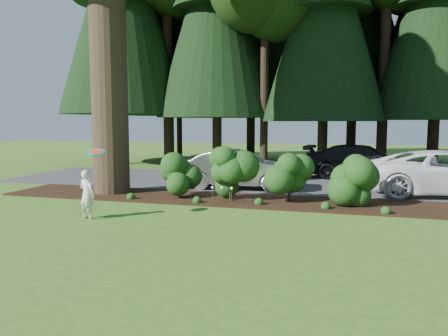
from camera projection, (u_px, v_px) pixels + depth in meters
name	position (u px, v px, depth m)	size (l,w,h in m)	color
ground	(207.00, 223.00, 10.78)	(80.00, 80.00, 0.00)	#34631C
mulch_bed	(239.00, 200.00, 13.88)	(16.00, 2.50, 0.05)	black
driveway	(263.00, 182.00, 17.95)	(22.00, 6.00, 0.03)	#38383A
shrub_row	(262.00, 177.00, 13.48)	(6.53, 1.60, 1.61)	#1A4114
lily_cluster	(222.00, 189.00, 13.10)	(0.69, 0.09, 0.57)	#1A4114
tree_wall	(298.00, 1.00, 25.37)	(25.66, 12.15, 17.09)	black
car_silver_wagon	(239.00, 169.00, 16.18)	(1.51, 4.34, 1.43)	silver
car_white_suv	(448.00, 173.00, 14.63)	(2.50, 5.43, 1.51)	white
car_dark_suv	(363.00, 162.00, 18.99)	(2.05, 5.05, 1.46)	black
child	(87.00, 194.00, 11.23)	(0.47, 0.31, 1.28)	silver
frisbee	(96.00, 152.00, 10.98)	(0.46, 0.43, 0.20)	teal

